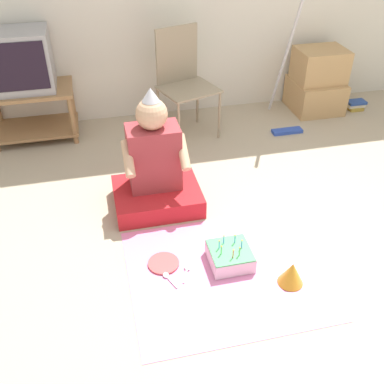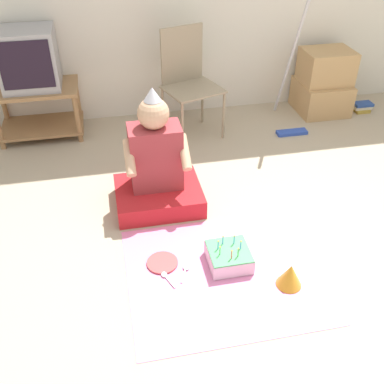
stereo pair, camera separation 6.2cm
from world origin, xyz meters
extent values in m
plane|color=tan|center=(0.00, 0.00, 0.00)|extent=(16.00, 16.00, 0.00)
cube|color=#997047|center=(-1.54, 2.05, 0.44)|extent=(0.72, 0.47, 0.03)
cube|color=#997047|center=(-1.54, 2.05, 0.08)|extent=(0.72, 0.47, 0.02)
cylinder|color=#997047|center=(-1.22, 1.84, 0.23)|extent=(0.04, 0.04, 0.45)
cylinder|color=#997047|center=(-1.87, 2.25, 0.23)|extent=(0.04, 0.04, 0.45)
cylinder|color=#997047|center=(-1.22, 2.25, 0.23)|extent=(0.04, 0.04, 0.45)
cube|color=#99999E|center=(-1.54, 2.06, 0.70)|extent=(0.46, 0.40, 0.48)
cube|color=black|center=(-1.54, 1.85, 0.71)|extent=(0.40, 0.01, 0.38)
cube|color=gray|center=(-0.21, 1.76, 0.44)|extent=(0.55, 0.52, 0.02)
cube|color=gray|center=(-0.27, 1.94, 0.68)|extent=(0.38, 0.14, 0.48)
cylinder|color=gray|center=(-0.35, 1.52, 0.22)|extent=(0.02, 0.02, 0.44)
cylinder|color=gray|center=(0.04, 1.65, 0.22)|extent=(0.02, 0.02, 0.44)
cylinder|color=gray|center=(-0.47, 1.86, 0.22)|extent=(0.02, 0.02, 0.44)
cylinder|color=gray|center=(-0.08, 1.99, 0.22)|extent=(0.02, 0.02, 0.44)
cube|color=tan|center=(1.13, 2.01, 0.15)|extent=(0.47, 0.48, 0.30)
cube|color=tan|center=(1.13, 2.01, 0.45)|extent=(0.46, 0.37, 0.31)
cube|color=#2D4CB2|center=(0.68, 1.60, 0.01)|extent=(0.28, 0.09, 0.03)
cylinder|color=#B7B7BC|center=(0.68, 1.82, 0.64)|extent=(0.03, 0.48, 1.23)
cube|color=#A88933|center=(1.54, 1.91, 0.01)|extent=(0.14, 0.14, 0.03)
cube|color=beige|center=(1.54, 1.91, 0.05)|extent=(0.18, 0.10, 0.03)
cube|color=#284793|center=(1.55, 1.91, 0.07)|extent=(0.18, 0.11, 0.03)
cube|color=red|center=(-0.67, 0.79, 0.07)|extent=(0.60, 0.48, 0.14)
cube|color=#993338|center=(-0.67, 0.84, 0.37)|extent=(0.35, 0.22, 0.46)
sphere|color=tan|center=(-0.67, 0.84, 0.69)|extent=(0.21, 0.21, 0.21)
cone|color=silver|center=(-0.67, 0.84, 0.83)|extent=(0.12, 0.12, 0.09)
cylinder|color=tan|center=(-0.85, 0.73, 0.44)|extent=(0.06, 0.24, 0.20)
cylinder|color=tan|center=(-0.48, 0.73, 0.44)|extent=(0.06, 0.24, 0.20)
cube|color=pink|center=(-0.39, 0.02, 0.00)|extent=(1.13, 1.00, 0.01)
cube|color=silver|center=(-0.33, 0.10, 0.05)|extent=(0.25, 0.25, 0.10)
cube|color=#4CB266|center=(-0.33, 0.10, 0.11)|extent=(0.25, 0.25, 0.01)
cylinder|color=#4C7FE5|center=(-0.27, 0.10, 0.13)|extent=(0.01, 0.01, 0.06)
sphere|color=#FFCC4C|center=(-0.27, 0.10, 0.17)|extent=(0.01, 0.01, 0.01)
cylinder|color=#4C7FE5|center=(-0.29, 0.15, 0.13)|extent=(0.01, 0.01, 0.06)
sphere|color=#FFCC4C|center=(-0.29, 0.15, 0.17)|extent=(0.01, 0.01, 0.01)
cylinder|color=#4C7FE5|center=(-0.36, 0.16, 0.13)|extent=(0.01, 0.01, 0.06)
sphere|color=#FFCC4C|center=(-0.36, 0.16, 0.17)|extent=(0.01, 0.01, 0.01)
cylinder|color=#4C7FE5|center=(-0.40, 0.13, 0.13)|extent=(0.01, 0.01, 0.06)
sphere|color=#FFCC4C|center=(-0.40, 0.13, 0.17)|extent=(0.01, 0.01, 0.01)
cylinder|color=#66C666|center=(-0.40, 0.08, 0.13)|extent=(0.01, 0.01, 0.06)
sphere|color=#FFCC4C|center=(-0.40, 0.08, 0.17)|extent=(0.01, 0.01, 0.01)
cylinder|color=#EA4C4C|center=(-0.34, 0.03, 0.13)|extent=(0.01, 0.01, 0.06)
sphere|color=#FFCC4C|center=(-0.34, 0.03, 0.17)|extent=(0.01, 0.01, 0.01)
cylinder|color=#66C666|center=(-0.30, 0.04, 0.13)|extent=(0.01, 0.01, 0.06)
sphere|color=#FFCC4C|center=(-0.30, 0.04, 0.17)|extent=(0.01, 0.01, 0.01)
cone|color=gold|center=(-0.04, -0.14, 0.08)|extent=(0.15, 0.15, 0.15)
cylinder|color=#D84C4C|center=(-0.73, 0.18, 0.01)|extent=(0.19, 0.19, 0.01)
ellipsoid|color=white|center=(-0.60, 0.11, 0.01)|extent=(0.04, 0.05, 0.01)
cube|color=white|center=(-0.63, 0.04, 0.01)|extent=(0.05, 0.10, 0.01)
ellipsoid|color=white|center=(-0.74, 0.08, 0.01)|extent=(0.04, 0.05, 0.01)
cube|color=white|center=(-0.71, 0.01, 0.01)|extent=(0.05, 0.10, 0.01)
camera|label=1|loc=(-1.01, -1.78, 1.96)|focal=42.00mm
camera|label=2|loc=(-0.95, -1.80, 1.96)|focal=42.00mm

